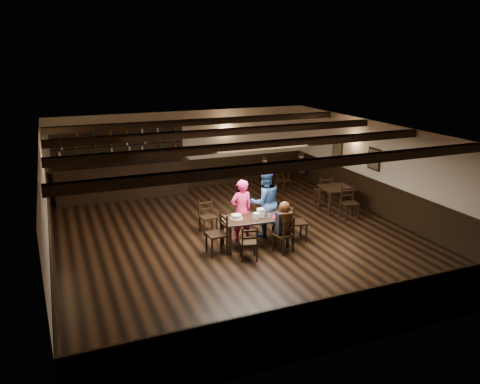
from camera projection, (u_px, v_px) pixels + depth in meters
name	position (u px, v px, depth m)	size (l,w,h in m)	color
ground	(239.00, 238.00, 12.07)	(10.00, 10.00, 0.00)	black
room_shell	(239.00, 172.00, 11.61)	(9.02, 10.02, 2.71)	beige
dining_table	(255.00, 221.00, 11.37)	(1.64, 0.92, 0.75)	black
chair_near_left	(249.00, 241.00, 10.63)	(0.47, 0.46, 0.84)	black
chair_near_right	(286.00, 233.00, 11.03)	(0.53, 0.51, 0.88)	black
chair_end_left	(220.00, 230.00, 11.00)	(0.45, 0.48, 0.99)	black
chair_end_right	(294.00, 220.00, 11.76)	(0.49, 0.51, 0.96)	black
chair_far_pushed	(207.00, 214.00, 12.36)	(0.43, 0.41, 0.87)	black
woman_pink	(241.00, 210.00, 11.72)	(0.58, 0.38, 1.60)	#FD3167
man_blue	(265.00, 202.00, 12.01)	(0.88, 0.68, 1.80)	navy
seated_person	(284.00, 219.00, 10.98)	(0.34, 0.52, 0.84)	black
cake	(236.00, 217.00, 11.28)	(0.32, 0.32, 0.10)	white
plate_stack_a	(256.00, 216.00, 11.25)	(0.15, 0.15, 0.15)	white
plate_stack_b	(261.00, 213.00, 11.37)	(0.18, 0.18, 0.21)	white
tea_light	(256.00, 216.00, 11.41)	(0.05, 0.05, 0.06)	#A5A8AD
salt_shaker	(269.00, 215.00, 11.36)	(0.04, 0.04, 0.10)	silver
pepper_shaker	(272.00, 215.00, 11.42)	(0.04, 0.04, 0.09)	#A5A8AD
drink_glass	(264.00, 212.00, 11.57)	(0.07, 0.07, 0.11)	silver
menu_red	(278.00, 217.00, 11.41)	(0.32, 0.22, 0.00)	maroon
menu_blue	(277.00, 214.00, 11.61)	(0.27, 0.19, 0.00)	#0F164F
bar_counter	(122.00, 176.00, 15.24)	(4.40, 0.70, 2.20)	black
back_table_a	(336.00, 190.00, 13.92)	(0.98, 0.98, 0.75)	black
back_table_b	(276.00, 169.00, 16.45)	(0.97, 0.97, 0.75)	black
bg_patron_left	(265.00, 166.00, 16.21)	(0.25, 0.36, 0.69)	black
bg_patron_right	(301.00, 162.00, 16.72)	(0.27, 0.38, 0.71)	black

